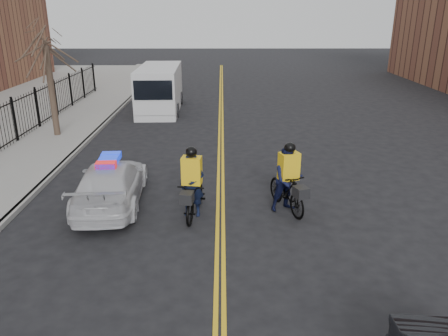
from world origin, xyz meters
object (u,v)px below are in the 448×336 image
police_cruiser (111,183)px  cyclist_near (192,192)px  cyclist_far (288,184)px  cargo_van (159,90)px

police_cruiser → cyclist_near: 2.64m
police_cruiser → cyclist_near: bearing=158.3°
cyclist_near → cyclist_far: size_ratio=1.02×
police_cruiser → cargo_van: cargo_van is taller
police_cruiser → cyclist_near: cyclist_near is taller
police_cruiser → cyclist_far: 5.31m
cargo_van → cyclist_far: bearing=-69.3°
cyclist_near → police_cruiser: bearing=169.9°
cargo_van → cyclist_far: cargo_van is taller
cargo_van → cyclist_near: 14.15m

